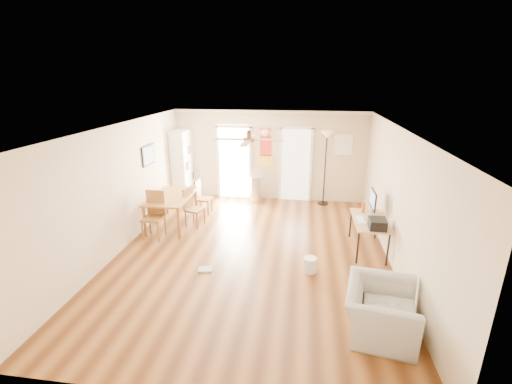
# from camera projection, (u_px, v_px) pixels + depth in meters

# --- Properties ---
(floor) EXTENTS (7.00, 7.00, 0.00)m
(floor) POSITION_uv_depth(u_px,v_px,m) (252.00, 253.00, 7.27)
(floor) COLOR brown
(floor) RESTS_ON ground
(ceiling) EXTENTS (5.50, 7.00, 0.00)m
(ceiling) POSITION_uv_depth(u_px,v_px,m) (252.00, 128.00, 6.45)
(ceiling) COLOR silver
(ceiling) RESTS_ON floor
(wall_back) EXTENTS (5.50, 0.04, 2.60)m
(wall_back) POSITION_uv_depth(u_px,v_px,m) (270.00, 156.00, 10.15)
(wall_back) COLOR beige
(wall_back) RESTS_ON floor
(wall_front) EXTENTS (5.50, 0.04, 2.60)m
(wall_front) POSITION_uv_depth(u_px,v_px,m) (201.00, 303.00, 3.57)
(wall_front) COLOR beige
(wall_front) RESTS_ON floor
(wall_left) EXTENTS (0.04, 7.00, 2.60)m
(wall_left) POSITION_uv_depth(u_px,v_px,m) (120.00, 188.00, 7.22)
(wall_left) COLOR beige
(wall_left) RESTS_ON floor
(wall_right) EXTENTS (0.04, 7.00, 2.60)m
(wall_right) POSITION_uv_depth(u_px,v_px,m) (398.00, 201.00, 6.50)
(wall_right) COLOR beige
(wall_right) RESTS_ON floor
(crown_molding) EXTENTS (5.50, 7.00, 0.08)m
(crown_molding) POSITION_uv_depth(u_px,v_px,m) (252.00, 130.00, 6.46)
(crown_molding) COLOR white
(crown_molding) RESTS_ON wall_back
(kitchen_doorway) EXTENTS (0.90, 0.10, 2.10)m
(kitchen_doorway) POSITION_uv_depth(u_px,v_px,m) (234.00, 163.00, 10.35)
(kitchen_doorway) COLOR white
(kitchen_doorway) RESTS_ON wall_back
(bathroom_doorway) EXTENTS (0.80, 0.10, 2.10)m
(bathroom_doorway) POSITION_uv_depth(u_px,v_px,m) (295.00, 165.00, 10.12)
(bathroom_doorway) COLOR white
(bathroom_doorway) RESTS_ON wall_back
(wall_decal) EXTENTS (0.46, 0.03, 1.10)m
(wall_decal) POSITION_uv_depth(u_px,v_px,m) (266.00, 147.00, 10.07)
(wall_decal) COLOR red
(wall_decal) RESTS_ON wall_back
(ac_grille) EXTENTS (0.50, 0.04, 0.60)m
(ac_grille) POSITION_uv_depth(u_px,v_px,m) (343.00, 144.00, 9.73)
(ac_grille) COLOR white
(ac_grille) RESTS_ON wall_back
(framed_poster) EXTENTS (0.04, 0.66, 0.48)m
(framed_poster) POSITION_uv_depth(u_px,v_px,m) (148.00, 155.00, 8.41)
(framed_poster) COLOR black
(framed_poster) RESTS_ON wall_left
(ceiling_fan) EXTENTS (1.24, 1.24, 0.20)m
(ceiling_fan) POSITION_uv_depth(u_px,v_px,m) (249.00, 140.00, 6.22)
(ceiling_fan) COLOR #593819
(ceiling_fan) RESTS_ON ceiling
(bookshelf) EXTENTS (0.63, 0.99, 2.05)m
(bookshelf) POSITION_uv_depth(u_px,v_px,m) (183.00, 165.00, 10.25)
(bookshelf) COLOR white
(bookshelf) RESTS_ON floor
(dining_table) EXTENTS (0.95, 1.55, 0.77)m
(dining_table) POSITION_uv_depth(u_px,v_px,m) (172.00, 211.00, 8.54)
(dining_table) COLOR olive
(dining_table) RESTS_ON floor
(dining_chair_right_a) EXTENTS (0.40, 0.40, 0.91)m
(dining_chair_right_a) POSITION_uv_depth(u_px,v_px,m) (204.00, 197.00, 9.28)
(dining_chair_right_a) COLOR #905C2E
(dining_chair_right_a) RESTS_ON floor
(dining_chair_right_b) EXTENTS (0.48, 0.48, 0.94)m
(dining_chair_right_b) POSITION_uv_depth(u_px,v_px,m) (195.00, 207.00, 8.50)
(dining_chair_right_b) COLOR #935D2F
(dining_chair_right_b) RESTS_ON floor
(dining_chair_near) EXTENTS (0.45, 0.45, 1.06)m
(dining_chair_near) POSITION_uv_depth(u_px,v_px,m) (153.00, 216.00, 7.84)
(dining_chair_near) COLOR olive
(dining_chair_near) RESTS_ON floor
(trash_can) EXTENTS (0.44, 0.44, 0.75)m
(trash_can) POSITION_uv_depth(u_px,v_px,m) (256.00, 189.00, 10.20)
(trash_can) COLOR silver
(trash_can) RESTS_ON floor
(torchiere_lamp) EXTENTS (0.41, 0.41, 2.10)m
(torchiere_lamp) POSITION_uv_depth(u_px,v_px,m) (325.00, 168.00, 9.76)
(torchiere_lamp) COLOR black
(torchiere_lamp) RESTS_ON floor
(computer_desk) EXTENTS (0.64, 1.29, 0.69)m
(computer_desk) POSITION_uv_depth(u_px,v_px,m) (368.00, 235.00, 7.32)
(computer_desk) COLOR tan
(computer_desk) RESTS_ON floor
(imac) EXTENTS (0.17, 0.57, 0.53)m
(imac) POSITION_uv_depth(u_px,v_px,m) (373.00, 203.00, 7.40)
(imac) COLOR black
(imac) RESTS_ON computer_desk
(keyboard) EXTENTS (0.15, 0.43, 0.02)m
(keyboard) POSITION_uv_depth(u_px,v_px,m) (361.00, 220.00, 7.19)
(keyboard) COLOR white
(keyboard) RESTS_ON computer_desk
(printer) EXTENTS (0.33, 0.38, 0.19)m
(printer) POSITION_uv_depth(u_px,v_px,m) (377.00, 224.00, 6.77)
(printer) COLOR black
(printer) RESTS_ON computer_desk
(orange_bottle) EXTENTS (0.09, 0.09, 0.23)m
(orange_bottle) POSITION_uv_depth(u_px,v_px,m) (363.00, 207.00, 7.56)
(orange_bottle) COLOR #CF4B12
(orange_bottle) RESTS_ON computer_desk
(wastebasket_a) EXTENTS (0.27, 0.27, 0.29)m
(wastebasket_a) POSITION_uv_depth(u_px,v_px,m) (310.00, 265.00, 6.55)
(wastebasket_a) COLOR silver
(wastebasket_a) RESTS_ON floor
(floor_cloth) EXTENTS (0.28, 0.24, 0.04)m
(floor_cloth) POSITION_uv_depth(u_px,v_px,m) (205.00, 269.00, 6.63)
(floor_cloth) COLOR #A6A7A1
(floor_cloth) RESTS_ON floor
(armchair) EXTENTS (1.14, 1.25, 0.71)m
(armchair) POSITION_uv_depth(u_px,v_px,m) (381.00, 311.00, 4.94)
(armchair) COLOR #9E9F9A
(armchair) RESTS_ON floor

